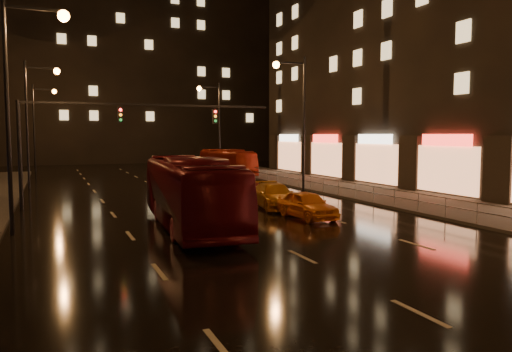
# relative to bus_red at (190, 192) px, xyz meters

# --- Properties ---
(ground) EXTENTS (140.00, 140.00, 0.00)m
(ground) POSITION_rel_bus_red_xyz_m (2.12, 9.06, -1.62)
(ground) COLOR black
(ground) RESTS_ON ground
(sidewalk_right) EXTENTS (7.00, 70.00, 0.15)m
(sidewalk_right) POSITION_rel_bus_red_xyz_m (15.62, 4.06, -1.54)
(sidewalk_right) COLOR #38332D
(sidewalk_right) RESTS_ON ground
(building_right) EXTENTS (18.00, 50.00, 30.00)m
(building_right) POSITION_rel_bus_red_xyz_m (28.12, 9.06, 13.38)
(building_right) COLOR black
(building_right) RESTS_ON ground
(building_distant) EXTENTS (44.00, 16.00, 36.00)m
(building_distant) POSITION_rel_bus_red_xyz_m (6.12, 61.06, 16.38)
(building_distant) COLOR black
(building_distant) RESTS_ON ground
(traffic_signal) EXTENTS (15.31, 0.32, 6.20)m
(traffic_signal) POSITION_rel_bus_red_xyz_m (-2.94, 9.06, 3.12)
(traffic_signal) COLOR black
(traffic_signal) RESTS_ON ground
(railing_right) EXTENTS (0.05, 56.00, 1.00)m
(railing_right) POSITION_rel_bus_red_xyz_m (12.32, 7.06, -0.72)
(railing_right) COLOR #99999E
(railing_right) RESTS_ON sidewalk_right
(bus_red) EXTENTS (3.57, 11.80, 3.24)m
(bus_red) POSITION_rel_bus_red_xyz_m (0.00, 0.00, 0.00)
(bus_red) COLOR #610D15
(bus_red) RESTS_ON ground
(bus_curb) EXTENTS (3.15, 10.05, 2.76)m
(bus_curb) POSITION_rel_bus_red_xyz_m (11.12, 26.87, -0.24)
(bus_curb) COLOR #AD2611
(bus_curb) RESTS_ON ground
(taxi_near) EXTENTS (1.91, 4.19, 1.39)m
(taxi_near) POSITION_rel_bus_red_xyz_m (6.12, 0.10, -0.92)
(taxi_near) COLOR orange
(taxi_near) RESTS_ON ground
(taxi_far) EXTENTS (2.60, 5.10, 1.42)m
(taxi_far) POSITION_rel_bus_red_xyz_m (6.12, 4.09, -0.91)
(taxi_far) COLOR orange
(taxi_far) RESTS_ON ground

